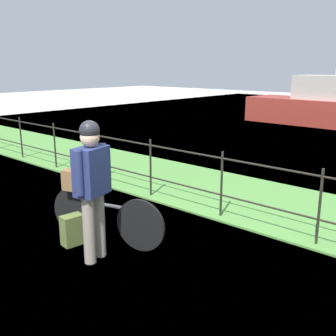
{
  "coord_description": "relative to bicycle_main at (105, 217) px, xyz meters",
  "views": [
    {
      "loc": [
        3.29,
        -2.63,
        2.28
      ],
      "look_at": [
        -0.3,
        1.35,
        0.9
      ],
      "focal_mm": 42.98,
      "sensor_mm": 36.0,
      "label": 1
    }
  ],
  "objects": [
    {
      "name": "wooden_crate",
      "position": [
        -0.37,
        -0.1,
        0.45
      ],
      "size": [
        0.46,
        0.37,
        0.27
      ],
      "primitive_type": "cube",
      "rotation": [
        0.0,
        0.0,
        0.27
      ],
      "color": "brown",
      "rests_on": "bicycle_main"
    },
    {
      "name": "bicycle_main",
      "position": [
        0.0,
        0.0,
        0.0
      ],
      "size": [
        1.66,
        0.5,
        0.67
      ],
      "color": "black",
      "rests_on": "ground"
    },
    {
      "name": "ground_plane",
      "position": [
        0.62,
        -0.47,
        -0.36
      ],
      "size": [
        60.0,
        60.0,
        0.0
      ],
      "primitive_type": "plane",
      "color": "beige"
    },
    {
      "name": "moored_boat_near",
      "position": [
        -1.73,
        12.56,
        0.35
      ],
      "size": [
        6.68,
        2.07,
        3.49
      ],
      "color": "#9E3328",
      "rests_on": "ground"
    },
    {
      "name": "cyclist_person",
      "position": [
        0.28,
        -0.39,
        0.65
      ],
      "size": [
        0.36,
        0.52,
        1.68
      ],
      "color": "gray",
      "rests_on": "ground"
    },
    {
      "name": "iron_fence",
      "position": [
        0.62,
        1.75,
        0.24
      ],
      "size": [
        18.04,
        0.04,
        1.04
      ],
      "color": "#28231E",
      "rests_on": "ground"
    },
    {
      "name": "terrier_dog",
      "position": [
        -0.34,
        -0.09,
        0.67
      ],
      "size": [
        0.32,
        0.21,
        0.18
      ],
      "color": "#4C3D2D",
      "rests_on": "wooden_crate"
    },
    {
      "name": "backpack_on_paving",
      "position": [
        -0.26,
        -0.33,
        -0.16
      ],
      "size": [
        0.21,
        0.3,
        0.4
      ],
      "primitive_type": "cube",
      "rotation": [
        0.0,
        0.0,
        4.6
      ],
      "color": "olive",
      "rests_on": "ground"
    },
    {
      "name": "grass_strip",
      "position": [
        0.62,
        2.78,
        -0.34
      ],
      "size": [
        27.0,
        2.4,
        0.03
      ],
      "primitive_type": "cube",
      "color": "#569342",
      "rests_on": "ground"
    }
  ]
}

